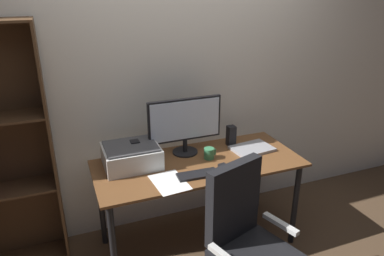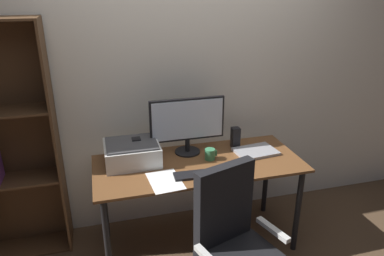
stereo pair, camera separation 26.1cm
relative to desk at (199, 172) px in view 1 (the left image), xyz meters
The scene contains 14 objects.
ground_plane 0.65m from the desk, ahead, with size 12.00×12.00×0.00m, color #4C3826.
back_wall 0.82m from the desk, 90.00° to the left, with size 6.40×0.10×2.60m, color silver.
desk is the anchor object (origin of this frame).
monitor 0.40m from the desk, 100.89° to the left, with size 0.58×0.20×0.45m.
keyboard 0.23m from the desk, 114.29° to the right, with size 0.29×0.11×0.02m, color black.
mouse 0.24m from the desk, 53.93° to the right, with size 0.06×0.10×0.03m, color black.
coffee_mug 0.17m from the desk, 16.67° to the left, with size 0.09×0.08×0.09m.
laptop 0.50m from the desk, ahead, with size 0.32×0.23×0.02m, color #99999E.
speaker_left 0.50m from the desk, 157.12° to the left, with size 0.06×0.07×0.17m, color black.
speaker_right 0.44m from the desk, 26.93° to the left, with size 0.06×0.07×0.17m, color black.
printer 0.52m from the desk, 164.32° to the left, with size 0.40×0.34×0.16m.
paper_sheet 0.37m from the desk, 145.74° to the right, with size 0.21×0.30×0.00m, color white.
office_chair 0.73m from the desk, 87.16° to the right, with size 0.57×0.57×1.01m.
bookshelf 1.40m from the desk, 166.11° to the left, with size 0.63×0.28×1.79m.
Camera 1 is at (-0.93, -2.24, 2.00)m, focal length 33.84 mm.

